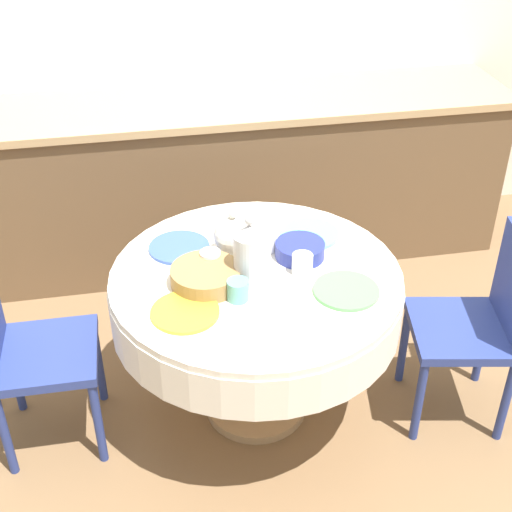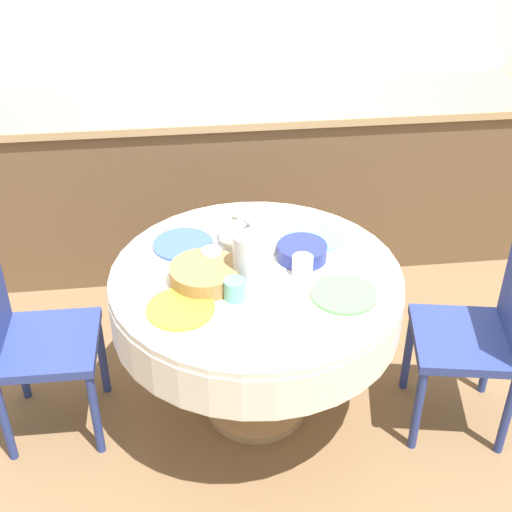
% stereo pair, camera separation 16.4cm
% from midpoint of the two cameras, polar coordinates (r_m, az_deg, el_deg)
% --- Properties ---
extents(ground_plane, '(12.00, 12.00, 0.00)m').
position_cam_midpoint_polar(ground_plane, '(3.22, -1.49, -12.00)').
color(ground_plane, brown).
extents(wall_back, '(7.00, 0.05, 2.60)m').
position_cam_midpoint_polar(wall_back, '(4.01, -5.88, 18.92)').
color(wall_back, silver).
rests_on(wall_back, ground_plane).
extents(kitchen_counter, '(3.24, 0.64, 0.92)m').
position_cam_midpoint_polar(kitchen_counter, '(3.99, -4.70, 6.04)').
color(kitchen_counter, brown).
rests_on(kitchen_counter, ground_plane).
extents(dining_table, '(1.15, 1.15, 0.72)m').
position_cam_midpoint_polar(dining_table, '(2.83, -1.67, -3.55)').
color(dining_table, tan).
rests_on(dining_table, ground_plane).
extents(chair_left, '(0.47, 0.47, 0.86)m').
position_cam_midpoint_polar(chair_left, '(3.01, 16.04, -4.95)').
color(chair_left, navy).
rests_on(chair_left, ground_plane).
extents(chair_right, '(0.40, 0.40, 0.86)m').
position_cam_midpoint_polar(chair_right, '(2.94, -19.61, -6.84)').
color(chair_right, navy).
rests_on(chair_right, ground_plane).
extents(plate_near_left, '(0.25, 0.25, 0.01)m').
position_cam_midpoint_polar(plate_near_left, '(2.57, -7.53, -4.51)').
color(plate_near_left, yellow).
rests_on(plate_near_left, dining_table).
extents(cup_near_left, '(0.08, 0.08, 0.08)m').
position_cam_midpoint_polar(cup_near_left, '(2.60, -3.27, -2.79)').
color(cup_near_left, '#5BA39E').
rests_on(cup_near_left, dining_table).
extents(plate_near_right, '(0.25, 0.25, 0.01)m').
position_cam_midpoint_polar(plate_near_right, '(2.66, 5.48, -2.81)').
color(plate_near_right, '#5BA85B').
rests_on(plate_near_right, dining_table).
extents(cup_near_right, '(0.08, 0.08, 0.08)m').
position_cam_midpoint_polar(cup_near_right, '(2.74, 2.01, -0.67)').
color(cup_near_right, white).
rests_on(cup_near_right, dining_table).
extents(plate_far_left, '(0.25, 0.25, 0.01)m').
position_cam_midpoint_polar(plate_far_left, '(2.92, -7.77, 0.66)').
color(plate_far_left, '#3856AD').
rests_on(plate_far_left, dining_table).
extents(cup_far_left, '(0.08, 0.08, 0.08)m').
position_cam_midpoint_polar(cup_far_left, '(2.77, -5.36, -0.41)').
color(cup_far_left, white).
rests_on(cup_far_left, dining_table).
extents(plate_far_right, '(0.25, 0.25, 0.01)m').
position_cam_midpoint_polar(plate_far_right, '(2.99, 2.74, 1.75)').
color(plate_far_right, '#60BCB7').
rests_on(plate_far_right, dining_table).
extents(cup_far_right, '(0.08, 0.08, 0.08)m').
position_cam_midpoint_polar(cup_far_right, '(2.87, -0.64, 1.19)').
color(cup_far_right, white).
rests_on(cup_far_right, dining_table).
extents(coffee_carafe, '(0.12, 0.12, 0.29)m').
position_cam_midpoint_polar(coffee_carafe, '(2.64, -2.31, 0.14)').
color(coffee_carafe, '#B2B2B7').
rests_on(coffee_carafe, dining_table).
extents(teapot, '(0.22, 0.16, 0.20)m').
position_cam_midpoint_polar(teapot, '(2.82, -3.48, 1.63)').
color(teapot, silver).
rests_on(teapot, dining_table).
extents(bread_basket, '(0.27, 0.27, 0.07)m').
position_cam_midpoint_polar(bread_basket, '(2.69, -5.79, -1.67)').
color(bread_basket, olive).
rests_on(bread_basket, dining_table).
extents(fruit_bowl, '(0.20, 0.20, 0.06)m').
position_cam_midpoint_polar(fruit_bowl, '(2.83, 1.88, 0.45)').
color(fruit_bowl, navy).
rests_on(fruit_bowl, dining_table).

